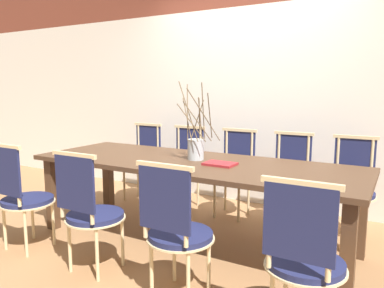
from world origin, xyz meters
name	(u,v)px	position (x,y,z in m)	size (l,w,h in m)	color
ground_plane	(192,241)	(0.00, 0.00, 0.00)	(16.00, 16.00, 0.00)	#9E7047
wall_rear	(252,67)	(0.00, 1.39, 1.60)	(12.00, 0.06, 3.20)	silver
dining_table	(192,170)	(0.00, 0.00, 0.66)	(2.89, 1.00, 0.74)	#4C3321
chair_near_leftend	(22,194)	(-1.16, -0.85, 0.49)	(0.45, 0.45, 0.93)	#1E234C
chair_near_left	(90,209)	(-0.38, -0.85, 0.49)	(0.45, 0.45, 0.93)	#1E234C
chair_near_center	(176,228)	(0.37, -0.85, 0.49)	(0.45, 0.45, 0.93)	#1E234C
chair_near_right	(303,256)	(1.17, -0.85, 0.49)	(0.45, 0.45, 0.93)	#1E234C
chair_far_leftend	(142,160)	(-1.19, 0.85, 0.49)	(0.45, 0.45, 0.93)	#1E234C
chair_far_left	(184,165)	(-0.59, 0.85, 0.49)	(0.45, 0.45, 0.93)	#1E234C
chair_far_center	(234,171)	(0.03, 0.85, 0.49)	(0.45, 0.45, 0.93)	#1E234C
chair_far_right	(289,177)	(0.63, 0.85, 0.49)	(0.45, 0.45, 0.93)	#1E234C
chair_far_rightend	(351,185)	(1.20, 0.85, 0.49)	(0.45, 0.45, 0.93)	#1E234C
vase_centerpiece	(196,147)	(0.00, 0.07, 0.85)	(0.34, 0.38, 0.69)	#B2BCC1
book_stack	(220,164)	(0.28, -0.03, 0.75)	(0.26, 0.19, 0.02)	maroon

